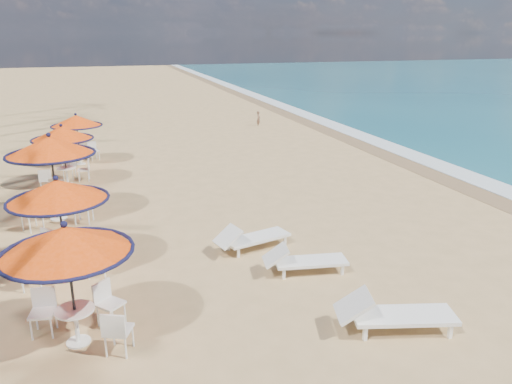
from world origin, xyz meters
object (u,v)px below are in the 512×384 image
Objects in this scene: lounger_near at (392,313)px; station_0 at (70,255)px; lounger_far at (250,237)px; station_2 at (51,157)px; station_4 at (77,127)px; station_1 at (57,203)px; lounger_mid at (302,260)px; station_3 at (63,140)px.

station_0 is at bearing -179.11° from lounger_near.
lounger_near is at bearing -86.29° from lounger_far.
station_4 is at bearing 85.73° from station_2.
lounger_mid is at bearing -17.84° from station_1.
station_0 is 2.95m from station_1.
station_0 is 1.07× the size of station_4.
station_3 is at bearing -97.47° from station_4.
lounger_far is (4.71, -3.74, -1.54)m from station_2.
station_0 reaches higher than lounger_far.
station_0 is 1.12× the size of lounger_far.
station_3 is (-0.25, 7.29, -0.05)m from station_1.
lounger_mid is (-0.64, 2.63, -0.05)m from lounger_near.
station_2 is at bearing -91.59° from station_3.
station_3 is 13.09m from lounger_near.
lounger_near is at bearing -52.45° from station_2.
station_3 is at bearing 132.41° from lounger_near.
station_3 is (0.10, 3.63, -0.26)m from station_2.
lounger_mid is (4.96, -11.94, -1.24)m from station_4.
station_4 is 15.66m from lounger_near.
station_2 is at bearing -94.27° from station_4.
station_0 is 1.04× the size of station_3.
station_0 is at bearing -155.66° from lounger_mid.
station_3 is at bearing 91.94° from station_1.
station_4 is at bearing 121.79° from lounger_mid.
lounger_mid is at bearing -67.42° from station_4.
station_1 is 1.16× the size of lounger_mid.
station_0 is 10.23m from station_3.
station_1 is at bearing 171.36° from lounger_mid.
lounger_far is (4.21, -10.37, -1.23)m from station_4.
station_2 reaches higher than station_4.
station_2 reaches higher than lounger_far.
station_0 is at bearing -89.03° from station_4.
station_2 is (-0.72, 6.58, 0.20)m from station_0.
station_0 is at bearing -82.79° from station_1.
station_3 reaches higher than lounger_far.
station_3 reaches higher than lounger_mid.
station_2 is 1.13× the size of lounger_near.
station_0 is 13.22m from station_4.
lounger_near is 2.71m from lounger_mid.
station_0 reaches higher than station_3.
station_3 is 3.03m from station_4.
station_3 is 0.97× the size of lounger_near.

